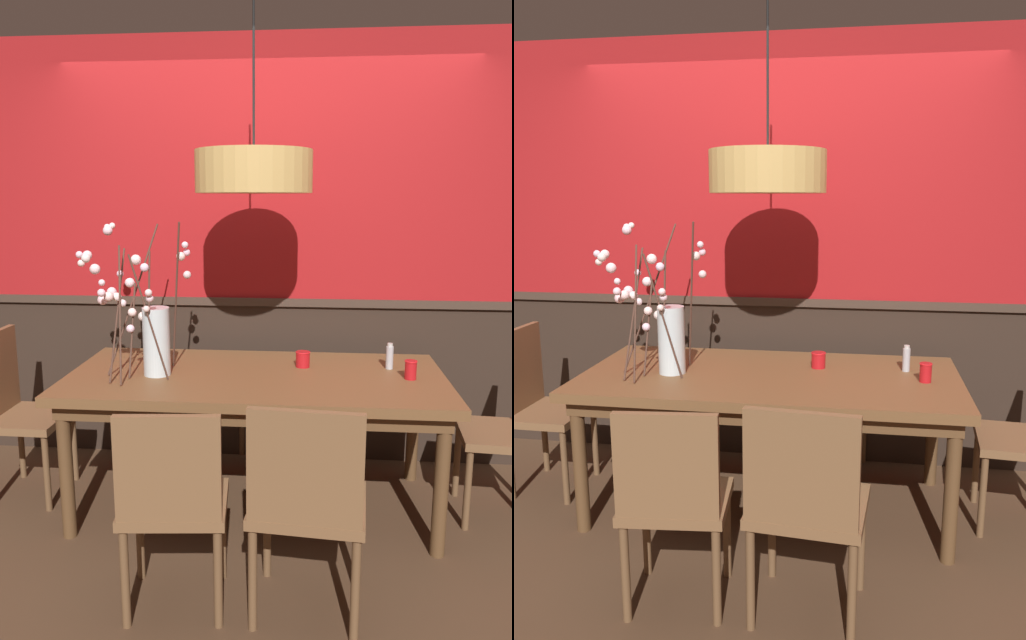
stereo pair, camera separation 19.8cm
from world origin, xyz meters
The scene contains 13 objects.
ground_plane centered at (0.00, 0.00, 0.00)m, with size 24.00×24.00×0.00m, color #4C3321.
back_wall centered at (0.00, 0.73, 1.32)m, with size 4.79×0.14×2.65m.
dining_table centered at (0.00, 0.00, 0.68)m, with size 2.01×0.99×0.76m.
chair_far_side_left centered at (-0.33, 0.92, 0.54)m, with size 0.49×0.42×0.95m.
chair_head_west_end centered at (-1.37, 0.03, 0.54)m, with size 0.40×0.44×0.96m.
chair_far_side_right centered at (0.34, 0.90, 0.52)m, with size 0.45×0.41×0.93m.
chair_near_side_left centered at (-0.25, -0.92, 0.51)m, with size 0.46×0.42×0.90m.
chair_near_side_right centered at (0.28, -0.91, 0.53)m, with size 0.49×0.46×0.93m.
vase_with_blossoms centered at (-0.56, -0.06, 1.01)m, with size 0.58×0.50×0.81m.
candle_holder_nearer_center centered at (0.25, 0.16, 0.81)m, with size 0.08×0.08×0.09m.
candle_holder_nearer_edge centered at (0.81, -0.02, 0.82)m, with size 0.07×0.07×0.10m.
condiment_bottle centered at (0.72, 0.16, 0.83)m, with size 0.04×0.04×0.14m.
pendant_lamp centered at (-0.01, 0.00, 1.82)m, with size 0.59×0.59×0.94m.
Camera 1 is at (0.28, -3.10, 1.68)m, focal length 33.88 mm.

